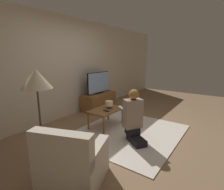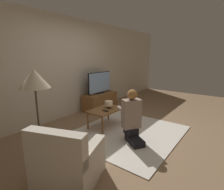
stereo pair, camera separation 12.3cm
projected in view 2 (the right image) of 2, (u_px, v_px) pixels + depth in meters
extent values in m
plane|color=#896B4C|center=(128.00, 132.00, 3.75)|extent=(10.00, 10.00, 0.00)
cube|color=beige|center=(66.00, 68.00, 4.59)|extent=(10.00, 0.06, 2.60)
cube|color=silver|center=(128.00, 132.00, 3.75)|extent=(2.21, 2.01, 0.02)
cube|color=brown|center=(100.00, 101.00, 5.36)|extent=(1.14, 0.47, 0.50)
cube|color=black|center=(100.00, 93.00, 5.30)|extent=(0.32, 0.08, 0.04)
cube|color=black|center=(100.00, 82.00, 5.24)|extent=(0.95, 0.03, 0.61)
cube|color=#8CB2E0|center=(100.00, 82.00, 5.23)|extent=(0.92, 0.04, 0.58)
cube|color=brown|center=(106.00, 110.00, 3.98)|extent=(0.82, 0.51, 0.04)
cylinder|color=brown|center=(102.00, 126.00, 3.61)|extent=(0.04, 0.04, 0.39)
cylinder|color=brown|center=(122.00, 116.00, 4.19)|extent=(0.04, 0.04, 0.39)
cylinder|color=brown|center=(88.00, 121.00, 3.86)|extent=(0.04, 0.04, 0.39)
cylinder|color=brown|center=(108.00, 113.00, 4.44)|extent=(0.04, 0.04, 0.39)
cylinder|color=#4C4233|center=(42.00, 153.00, 2.92)|extent=(0.28, 0.28, 0.03)
cylinder|color=#4C4233|center=(38.00, 114.00, 2.77)|extent=(0.03, 0.03, 1.35)
cone|color=beige|center=(34.00, 79.00, 2.65)|extent=(0.47, 0.47, 0.30)
cube|color=beige|center=(70.00, 166.00, 2.31)|extent=(0.93, 0.94, 0.38)
cube|color=beige|center=(55.00, 149.00, 1.96)|extent=(0.40, 0.76, 0.42)
cube|color=beige|center=(91.00, 165.00, 2.20)|extent=(0.72, 0.37, 0.52)
cube|color=beige|center=(50.00, 157.00, 2.38)|extent=(0.72, 0.37, 0.52)
cube|color=black|center=(135.00, 140.00, 3.25)|extent=(0.42, 0.48, 0.11)
cube|color=black|center=(131.00, 131.00, 3.37)|extent=(0.32, 0.32, 0.14)
cube|color=gray|center=(131.00, 114.00, 3.30)|extent=(0.39, 0.35, 0.55)
sphere|color=tan|center=(132.00, 95.00, 3.22)|extent=(0.18, 0.18, 0.18)
sphere|color=#9E6B38|center=(132.00, 94.00, 3.19)|extent=(0.18, 0.18, 0.18)
cube|color=black|center=(124.00, 107.00, 3.63)|extent=(0.13, 0.11, 0.04)
cylinder|color=gray|center=(131.00, 108.00, 3.55)|extent=(0.22, 0.29, 0.07)
cylinder|color=gray|center=(121.00, 109.00, 3.49)|extent=(0.22, 0.29, 0.07)
cylinder|color=#4C3823|center=(109.00, 107.00, 4.04)|extent=(0.10, 0.10, 0.06)
cylinder|color=beige|center=(109.00, 103.00, 4.02)|extent=(0.18, 0.18, 0.11)
cube|color=black|center=(105.00, 111.00, 3.81)|extent=(0.04, 0.15, 0.02)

